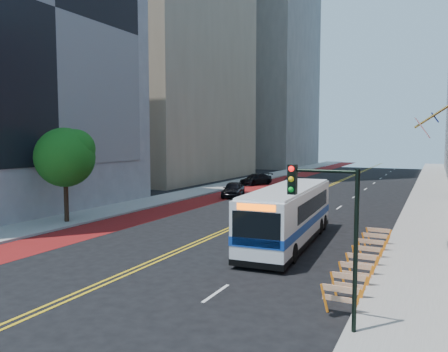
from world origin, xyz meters
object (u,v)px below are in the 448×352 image
at_px(street_tree, 66,155).
at_px(car_b, 294,184).
at_px(car_c, 256,179).
at_px(traffic_signal, 327,214).
at_px(transit_bus, 289,214).
at_px(car_a, 233,189).

xyz_separation_m(street_tree, car_b, (8.54, 26.91, -4.12)).
relative_size(car_b, car_c, 0.94).
distance_m(street_tree, traffic_signal, 22.79).
distance_m(transit_bus, car_c, 32.70).
height_order(street_tree, car_a, street_tree).
height_order(car_a, car_c, car_a).
xyz_separation_m(transit_bus, car_b, (-7.56, 25.73, -0.93)).
bearing_deg(street_tree, car_b, 72.40).
bearing_deg(car_c, car_b, -11.39).
bearing_deg(street_tree, transit_bus, 4.20).
bearing_deg(traffic_signal, car_a, 119.91).
xyz_separation_m(traffic_signal, car_c, (-18.48, 40.31, -2.98)).
distance_m(traffic_signal, transit_bus, 11.84).
bearing_deg(transit_bus, traffic_signal, -70.42).
bearing_deg(street_tree, car_c, 85.95).
bearing_deg(car_a, transit_bus, -69.32).
bearing_deg(car_b, car_c, 157.54).
distance_m(street_tree, car_b, 28.54).
distance_m(transit_bus, car_a, 20.65).
distance_m(traffic_signal, car_c, 44.45).
height_order(transit_bus, car_c, transit_bus).
relative_size(traffic_signal, transit_bus, 0.42).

